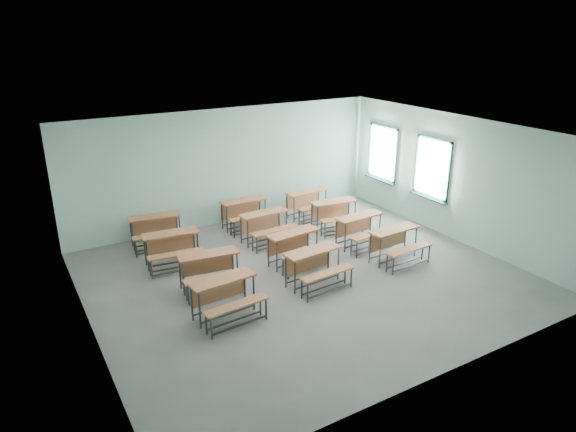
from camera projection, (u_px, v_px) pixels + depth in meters
name	position (u px, v px, depth m)	size (l,w,h in m)	color
room	(308.00, 208.00, 10.92)	(9.04, 8.04, 3.24)	gray
desk_unit_r0c0	(226.00, 293.00, 9.63)	(1.33, 0.95, 0.79)	#A6613C
desk_unit_r0c1	(316.00, 263.00, 10.84)	(1.32, 0.94, 0.79)	#A6613C
desk_unit_r0c2	(397.00, 240.00, 11.97)	(1.31, 0.92, 0.79)	#A6613C
desk_unit_r1c0	(210.00, 266.00, 10.68)	(1.36, 1.00, 0.79)	#A6613C
desk_unit_r1c1	(296.00, 244.00, 11.79)	(1.34, 0.97, 0.79)	#A6613C
desk_unit_r1c2	(362.00, 226.00, 12.81)	(1.32, 0.94, 0.79)	#A6613C
desk_unit_r2c0	(172.00, 245.00, 11.74)	(1.35, 0.98, 0.79)	#A6613C
desk_unit_r2c1	(266.00, 223.00, 13.04)	(1.31, 0.92, 0.79)	#A6613C
desk_unit_r2c2	(336.00, 211.00, 13.87)	(1.35, 0.99, 0.79)	#A6613C
desk_unit_r3c0	(156.00, 227.00, 12.78)	(1.36, 1.00, 0.79)	#A6613C
desk_unit_r3c1	(246.00, 210.00, 13.95)	(1.26, 0.85, 0.79)	#A6613C
desk_unit_r3c2	(309.00, 200.00, 14.72)	(1.34, 0.96, 0.79)	#A6613C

